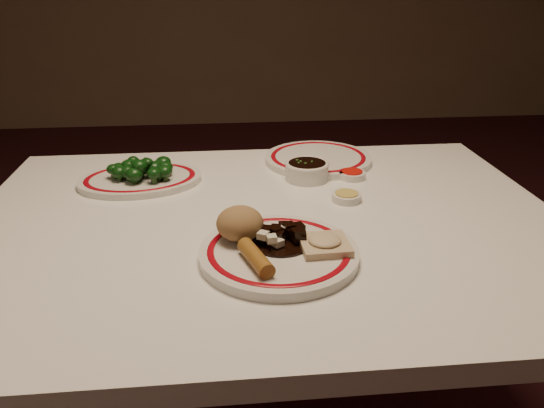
{
  "coord_description": "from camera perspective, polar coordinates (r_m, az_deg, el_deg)",
  "views": [
    {
      "loc": [
        -0.09,
        -0.96,
        1.21
      ],
      "look_at": [
        0.0,
        -0.04,
        0.8
      ],
      "focal_mm": 35.0,
      "sensor_mm": 36.0,
      "label": 1
    }
  ],
  "objects": [
    {
      "name": "dining_table",
      "position": [
        1.11,
        -0.45,
        -5.92
      ],
      "size": [
        1.2,
        0.9,
        0.75
      ],
      "color": "white",
      "rests_on": "ground"
    },
    {
      "name": "main_plate",
      "position": [
        0.92,
        0.74,
        -5.29
      ],
      "size": [
        0.3,
        0.3,
        0.02
      ],
      "color": "silver",
      "rests_on": "dining_table"
    },
    {
      "name": "rice_mound",
      "position": [
        0.94,
        -3.47,
        -2.1
      ],
      "size": [
        0.08,
        0.08,
        0.06
      ],
      "primitive_type": "ellipsoid",
      "color": "#997348",
      "rests_on": "main_plate"
    },
    {
      "name": "spring_roll",
      "position": [
        0.86,
        -1.77,
        -5.81
      ],
      "size": [
        0.06,
        0.1,
        0.03
      ],
      "primitive_type": "cylinder",
      "rotation": [
        1.57,
        0.0,
        0.32
      ],
      "color": "#996725",
      "rests_on": "main_plate"
    },
    {
      "name": "fried_wonton",
      "position": [
        0.92,
        5.68,
        -4.2
      ],
      "size": [
        0.09,
        0.09,
        0.02
      ],
      "color": "#C7B18C",
      "rests_on": "main_plate"
    },
    {
      "name": "stirfry_heap",
      "position": [
        0.94,
        1.16,
        -3.43
      ],
      "size": [
        0.11,
        0.11,
        0.03
      ],
      "color": "black",
      "rests_on": "main_plate"
    },
    {
      "name": "broccoli_plate",
      "position": [
        1.28,
        -13.97,
        2.58
      ],
      "size": [
        0.31,
        0.28,
        0.02
      ],
      "color": "silver",
      "rests_on": "dining_table"
    },
    {
      "name": "broccoli_pile",
      "position": [
        1.26,
        -13.87,
        3.72
      ],
      "size": [
        0.15,
        0.12,
        0.05
      ],
      "color": "#23471C",
      "rests_on": "broccoli_plate"
    },
    {
      "name": "soy_bowl",
      "position": [
        1.26,
        3.77,
        3.55
      ],
      "size": [
        0.1,
        0.1,
        0.04
      ],
      "color": "silver",
      "rests_on": "dining_table"
    },
    {
      "name": "sweet_sour_dish",
      "position": [
        1.28,
        8.6,
        3.14
      ],
      "size": [
        0.06,
        0.06,
        0.02
      ],
      "color": "silver",
      "rests_on": "dining_table"
    },
    {
      "name": "mustard_dish",
      "position": [
        1.16,
        8.02,
        0.77
      ],
      "size": [
        0.06,
        0.06,
        0.02
      ],
      "color": "silver",
      "rests_on": "dining_table"
    },
    {
      "name": "far_plate",
      "position": [
        1.38,
        4.97,
        4.88
      ],
      "size": [
        0.29,
        0.29,
        0.02
      ],
      "color": "silver",
      "rests_on": "dining_table"
    }
  ]
}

